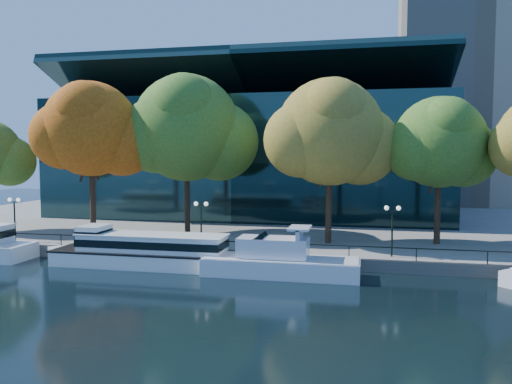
% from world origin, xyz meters
% --- Properties ---
extents(ground, '(160.00, 160.00, 0.00)m').
position_xyz_m(ground, '(0.00, 0.00, 0.00)').
color(ground, black).
rests_on(ground, ground).
extents(promenade, '(90.00, 67.08, 1.00)m').
position_xyz_m(promenade, '(0.00, 36.38, 0.50)').
color(promenade, slate).
rests_on(promenade, ground).
extents(railing, '(88.20, 0.08, 0.99)m').
position_xyz_m(railing, '(0.00, 3.25, 1.94)').
color(railing, black).
rests_on(railing, promenade).
extents(convention_building, '(50.00, 24.57, 21.43)m').
position_xyz_m(convention_building, '(-4.00, 31.79, 8.51)').
color(convention_building, black).
rests_on(convention_building, ground).
extents(office_tower, '(22.50, 22.50, 65.90)m').
position_xyz_m(office_tower, '(28.00, 55.00, 33.02)').
color(office_tower, gray).
rests_on(office_tower, ground).
extents(tour_boat, '(16.91, 3.77, 3.21)m').
position_xyz_m(tour_boat, '(-6.46, 1.32, 1.36)').
color(tour_boat, white).
rests_on(tour_boat, ground).
extents(cruiser_near, '(12.84, 3.31, 3.72)m').
position_xyz_m(cruiser_near, '(4.59, 0.49, 1.16)').
color(cruiser_near, silver).
rests_on(cruiser_near, ground).
extents(tree_1, '(11.59, 9.50, 15.15)m').
position_xyz_m(tree_1, '(-14.91, 8.73, 11.31)').
color(tree_1, black).
rests_on(tree_1, promenade).
extents(tree_2, '(13.57, 11.13, 16.16)m').
position_xyz_m(tree_2, '(-6.45, 12.61, 11.50)').
color(tree_2, black).
rests_on(tree_2, promenade).
extents(tree_3, '(12.03, 9.86, 14.84)m').
position_xyz_m(tree_3, '(8.15, 9.58, 10.82)').
color(tree_3, black).
rests_on(tree_3, promenade).
extents(tree_4, '(10.14, 8.31, 13.18)m').
position_xyz_m(tree_4, '(17.72, 11.29, 9.94)').
color(tree_4, black).
rests_on(tree_4, promenade).
extents(lamp_0, '(1.26, 0.36, 4.03)m').
position_xyz_m(lamp_0, '(-20.60, 4.50, 3.98)').
color(lamp_0, black).
rests_on(lamp_0, promenade).
extents(lamp_1, '(1.26, 0.36, 4.03)m').
position_xyz_m(lamp_1, '(-2.44, 4.50, 3.98)').
color(lamp_1, black).
rests_on(lamp_1, promenade).
extents(lamp_2, '(1.26, 0.36, 4.03)m').
position_xyz_m(lamp_2, '(13.27, 4.50, 3.98)').
color(lamp_2, black).
rests_on(lamp_2, promenade).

